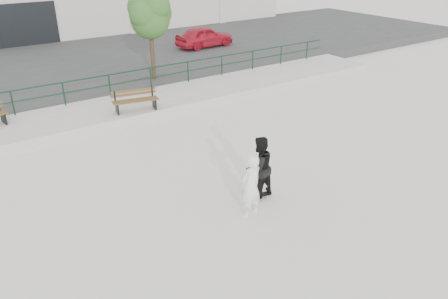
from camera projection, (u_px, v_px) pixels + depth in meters
ground at (234, 235)px, 11.16m from camera, size 120.00×120.00×0.00m
ledge at (100, 115)px, 18.09m from camera, size 30.00×3.00×0.50m
parking_strip at (46, 70)px, 24.40m from camera, size 60.00×14.00×0.50m
railing at (87, 84)px, 18.63m from camera, size 28.00×0.06×1.03m
bench_right at (135, 100)px, 17.74m from camera, size 1.91×0.88×0.85m
tree at (150, 15)px, 20.68m from camera, size 2.34×2.08×4.17m
red_car at (204, 37)px, 28.25m from camera, size 3.94×1.77×1.32m
skateboard at (258, 196)px, 12.73m from camera, size 0.80×0.34×0.09m
standing_skater at (259, 167)px, 12.32m from camera, size 0.94×0.76×1.85m
seated_skater at (251, 186)px, 11.57m from camera, size 0.72×0.52×1.82m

